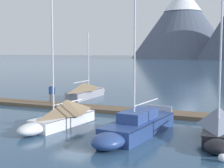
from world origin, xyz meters
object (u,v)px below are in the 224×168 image
at_px(sailboat_mid_dock_starboard, 135,126).
at_px(person_on_dock, 52,92).
at_px(sailboat_second_berth, 86,90).
at_px(mooring_buoy_channel_marker, 223,158).
at_px(sailboat_mid_dock_port, 61,114).
at_px(sailboat_far_berth, 218,125).

distance_m(sailboat_mid_dock_starboard, person_on_dock, 11.94).
distance_m(sailboat_second_berth, mooring_buoy_channel_marker, 21.05).
bearing_deg(mooring_buoy_channel_marker, sailboat_mid_dock_port, 166.71).
xyz_separation_m(sailboat_second_berth, sailboat_mid_dock_starboard, (10.39, -11.93, -0.22)).
bearing_deg(person_on_dock, sailboat_mid_dock_starboard, -30.36).
height_order(sailboat_mid_dock_port, sailboat_mid_dock_starboard, sailboat_mid_dock_starboard).
bearing_deg(person_on_dock, sailboat_mid_dock_port, -48.79).
height_order(sailboat_mid_dock_starboard, person_on_dock, sailboat_mid_dock_starboard).
xyz_separation_m(sailboat_mid_dock_starboard, sailboat_far_berth, (4.34, 1.24, 0.26)).
bearing_deg(sailboat_mid_dock_starboard, sailboat_mid_dock_port, 179.08).
height_order(sailboat_mid_dock_port, mooring_buoy_channel_marker, sailboat_mid_dock_port).
bearing_deg(mooring_buoy_channel_marker, person_on_dock, 151.51).
relative_size(person_on_dock, mooring_buoy_channel_marker, 3.72).
relative_size(sailboat_second_berth, mooring_buoy_channel_marker, 15.76).
bearing_deg(mooring_buoy_channel_marker, sailboat_second_berth, 137.38).
xyz_separation_m(sailboat_second_berth, sailboat_mid_dock_port, (5.31, -11.85, 0.00)).
xyz_separation_m(sailboat_far_berth, mooring_buoy_channel_marker, (0.75, -3.56, -0.64)).
bearing_deg(mooring_buoy_channel_marker, sailboat_far_berth, 101.90).
height_order(sailboat_second_berth, person_on_dock, sailboat_second_berth).
xyz_separation_m(sailboat_second_berth, mooring_buoy_channel_marker, (15.48, -14.25, -0.60)).
xyz_separation_m(person_on_dock, mooring_buoy_channel_marker, (15.38, -8.35, -1.07)).
bearing_deg(mooring_buoy_channel_marker, sailboat_mid_dock_starboard, 155.48).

